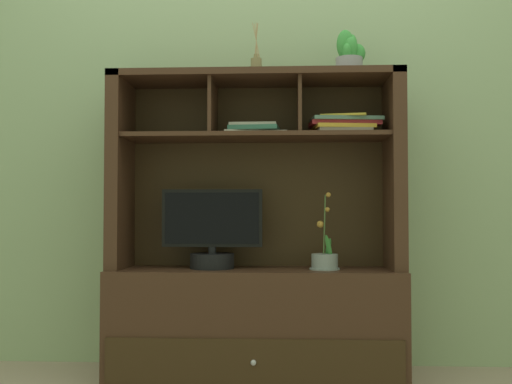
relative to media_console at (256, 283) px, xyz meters
name	(u,v)px	position (x,y,z in m)	size (l,w,h in m)	color
floor_plane	(256,379)	(0.00, -0.01, -0.43)	(6.00, 6.00, 0.02)	tan
back_wall	(258,81)	(0.00, 0.23, 0.98)	(6.00, 0.02, 2.80)	#9AB385
media_console	(256,283)	(0.00, 0.00, 0.00)	(1.31, 0.44, 1.37)	#42281A
tv_monitor	(212,236)	(-0.20, -0.02, 0.22)	(0.46, 0.20, 0.36)	black
potted_orchid	(325,260)	(0.31, -0.05, 0.11)	(0.14, 0.14, 0.35)	#8E9896
magazine_stack_left	(255,130)	(-0.01, 0.01, 0.70)	(0.30, 0.23, 0.05)	beige
magazine_stack_centre	(344,125)	(0.40, -0.02, 0.72)	(0.33, 0.24, 0.08)	gray
diffuser_bottle	(256,66)	(0.00, 0.01, 1.00)	(0.05, 0.05, 0.25)	olive
potted_succulent	(350,55)	(0.43, 0.00, 1.04)	(0.15, 0.14, 0.21)	#939098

